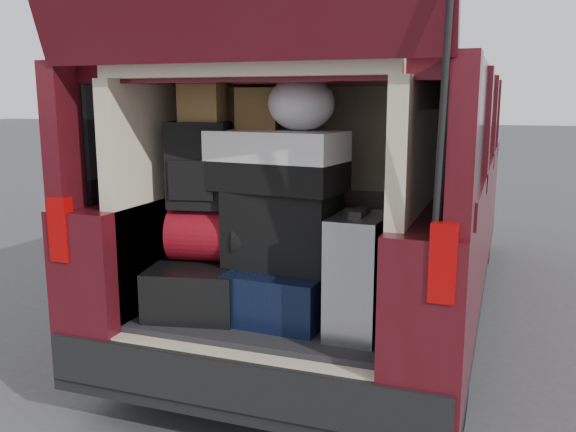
# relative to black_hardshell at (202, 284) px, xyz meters

# --- Properties ---
(ground) EXTENTS (80.00, 80.00, 0.00)m
(ground) POSITION_rel_black_hardshell_xyz_m (0.39, -0.14, -0.67)
(ground) COLOR #3B3A3D
(ground) RESTS_ON ground
(minivan) EXTENTS (1.90, 5.35, 2.77)m
(minivan) POSITION_rel_black_hardshell_xyz_m (0.39, 1.72, 0.24)
(minivan) COLOR black
(minivan) RESTS_ON ground
(load_floor) EXTENTS (1.24, 1.05, 0.55)m
(load_floor) POSITION_rel_black_hardshell_xyz_m (0.39, 0.14, -0.40)
(load_floor) COLOR black
(load_floor) RESTS_ON ground
(black_hardshell) EXTENTS (0.56, 0.69, 0.24)m
(black_hardshell) POSITION_rel_black_hardshell_xyz_m (0.00, 0.00, 0.00)
(black_hardshell) COLOR black
(black_hardshell) RESTS_ON load_floor
(navy_hardshell) EXTENTS (0.49, 0.59, 0.25)m
(navy_hardshell) POSITION_rel_black_hardshell_xyz_m (0.46, 0.04, 0.00)
(navy_hardshell) COLOR black
(navy_hardshell) RESTS_ON load_floor
(silver_roller) EXTENTS (0.24, 0.37, 0.55)m
(silver_roller) POSITION_rel_black_hardshell_xyz_m (0.84, -0.09, 0.15)
(silver_roller) COLOR white
(silver_roller) RESTS_ON load_floor
(red_duffel) EXTENTS (0.46, 0.35, 0.28)m
(red_duffel) POSITION_rel_black_hardshell_xyz_m (0.05, 0.03, 0.26)
(red_duffel) COLOR maroon
(red_duffel) RESTS_ON black_hardshell
(black_soft_case) EXTENTS (0.55, 0.35, 0.38)m
(black_soft_case) POSITION_rel_black_hardshell_xyz_m (0.43, 0.04, 0.31)
(black_soft_case) COLOR black
(black_soft_case) RESTS_ON navy_hardshell
(backpack) EXTENTS (0.33, 0.24, 0.43)m
(backpack) POSITION_rel_black_hardshell_xyz_m (-0.00, 0.01, 0.61)
(backpack) COLOR black
(backpack) RESTS_ON red_duffel
(twotone_duffel) EXTENTS (0.68, 0.41, 0.29)m
(twotone_duffel) POSITION_rel_black_hardshell_xyz_m (0.40, 0.04, 0.65)
(twotone_duffel) COLOR silver
(twotone_duffel) RESTS_ON black_soft_case
(grocery_sack_lower) EXTENTS (0.22, 0.18, 0.19)m
(grocery_sack_lower) POSITION_rel_black_hardshell_xyz_m (0.02, 0.03, 0.92)
(grocery_sack_lower) COLOR brown
(grocery_sack_lower) RESTS_ON backpack
(grocery_sack_upper) EXTENTS (0.23, 0.20, 0.20)m
(grocery_sack_upper) POSITION_rel_black_hardshell_xyz_m (0.27, 0.14, 0.89)
(grocery_sack_upper) COLOR brown
(grocery_sack_upper) RESTS_ON twotone_duffel
(plastic_bag_center) EXTENTS (0.35, 0.33, 0.26)m
(plastic_bag_center) POSITION_rel_black_hardshell_xyz_m (0.51, 0.08, 0.92)
(plastic_bag_center) COLOR silver
(plastic_bag_center) RESTS_ON twotone_duffel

